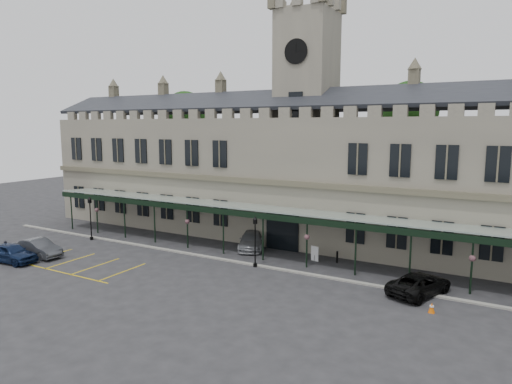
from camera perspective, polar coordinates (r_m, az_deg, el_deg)
The scene contains 19 objects.
ground at distance 33.32m, azimuth -5.19°, elevation -11.59°, with size 140.00×140.00×0.00m, color #27272A.
station_building at distance 45.57m, azimuth 6.14°, elevation 2.15°, with size 60.00×10.36×17.30m.
clock_tower at distance 45.42m, azimuth 6.32°, elevation 10.52°, with size 5.60×5.60×24.80m.
canopy at distance 38.74m, azimuth 1.07°, elevation -5.00°, with size 50.00×4.10×4.30m.
kerb at distance 37.71m, azimuth -0.38°, elevation -9.06°, with size 60.00×0.40×0.12m, color gray.
parking_markings at distance 41.62m, azimuth -22.66°, elevation -8.13°, with size 16.00×6.00×0.01m, color gold, non-canonical shape.
tree_behind_left at distance 64.55m, azimuth -8.87°, elevation 9.55°, with size 6.00×6.00×16.00m.
tree_behind_mid at distance 51.69m, azimuth 18.66°, elevation 9.54°, with size 6.00×6.00×16.00m.
lamp_post_left at distance 48.19m, azimuth -20.00°, elevation -2.63°, with size 0.41×0.41×4.38m.
lamp_post_mid at distance 36.69m, azimuth -0.11°, elevation -5.64°, with size 0.39×0.39×4.17m.
traffic_cone at distance 30.62m, azimuth 21.11°, elevation -13.34°, with size 0.40×0.40×0.64m.
sign_board at distance 39.06m, azimuth 7.36°, elevation -7.67°, with size 0.73×0.22×1.26m.
bollard_left at distance 41.96m, azimuth 0.20°, elevation -6.70°, with size 0.16×0.16×0.90m, color black.
bollard_right at distance 38.88m, azimuth 10.11°, elevation -7.99°, with size 0.17×0.17×0.98m, color black.
car_left_a at distance 43.40m, azimuth -28.28°, elevation -6.71°, with size 1.92×4.76×1.62m, color #0D1A39.
car_left_b at distance 44.18m, azimuth -25.53°, elevation -6.33°, with size 1.64×4.71×1.55m, color #37393F.
car_taxi at distance 42.57m, azimuth -0.54°, elevation -6.04°, with size 2.15×5.28×1.53m, color gray.
car_van at distance 33.31m, azimuth 19.76°, elevation -10.75°, with size 2.41×5.22×1.45m, color black.
person_a at distance 44.58m, azimuth -28.77°, elevation -6.39°, with size 0.58×0.38×1.60m, color black.
Camera 1 is at (17.91, -25.71, 11.33)m, focal length 32.00 mm.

